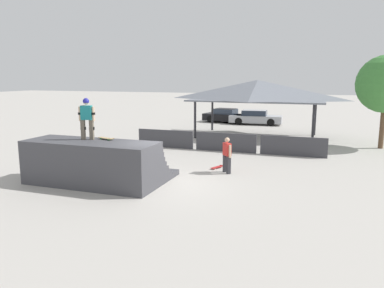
{
  "coord_description": "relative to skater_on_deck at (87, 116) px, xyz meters",
  "views": [
    {
      "loc": [
        5.8,
        -12.94,
        4.18
      ],
      "look_at": [
        -0.2,
        3.94,
        0.95
      ],
      "focal_mm": 35.0,
      "sensor_mm": 36.0,
      "label": 1
    }
  ],
  "objects": [
    {
      "name": "ground_plane",
      "position": [
        2.99,
        0.55,
        -2.67
      ],
      "size": [
        160.0,
        160.0,
        0.0
      ],
      "primitive_type": "plane",
      "color": "#ADA8A0"
    },
    {
      "name": "pavilion_shelter",
      "position": [
        4.32,
        13.76,
        0.56
      ],
      "size": [
        9.08,
        4.88,
        3.96
      ],
      "color": "#2D2D33",
      "rests_on": "ground"
    },
    {
      "name": "quarter_pipe_ramp",
      "position": [
        0.33,
        -0.03,
        -1.91
      ],
      "size": [
        5.32,
        3.53,
        1.73
      ],
      "color": "#424247",
      "rests_on": "ground"
    },
    {
      "name": "parked_car_silver",
      "position": [
        3.04,
        20.54,
        -2.06
      ],
      "size": [
        4.62,
        1.93,
        1.27
      ],
      "rotation": [
        0.0,
        0.0,
        0.05
      ],
      "color": "#A8AAAF",
      "rests_on": "ground"
    },
    {
      "name": "parked_car_black",
      "position": [
        0.24,
        21.14,
        -2.06
      ],
      "size": [
        4.42,
        2.37,
        1.27
      ],
      "rotation": [
        0.0,
        0.0,
        -0.16
      ],
      "color": "black",
      "rests_on": "ground"
    },
    {
      "name": "bystander_walking",
      "position": [
        4.87,
        3.2,
        -1.79
      ],
      "size": [
        0.51,
        0.53,
        1.58
      ],
      "rotation": [
        0.0,
        0.0,
        2.32
      ],
      "color": "#2D2D33",
      "rests_on": "ground"
    },
    {
      "name": "skateboard_on_deck",
      "position": [
        0.72,
        0.22,
        -0.88
      ],
      "size": [
        0.79,
        0.43,
        0.09
      ],
      "rotation": [
        0.0,
        0.0,
        -0.33
      ],
      "color": "green",
      "rests_on": "quarter_pipe_ramp"
    },
    {
      "name": "barrier_fence",
      "position": [
        3.62,
        7.85,
        -2.14
      ],
      "size": [
        10.91,
        0.12,
        1.05
      ],
      "color": "#3D3D42",
      "rests_on": "ground"
    },
    {
      "name": "skater_on_deck",
      "position": [
        0.0,
        0.0,
        0.0
      ],
      "size": [
        0.71,
        0.33,
        1.63
      ],
      "rotation": [
        0.0,
        0.0,
        0.26
      ],
      "color": "#6B6051",
      "rests_on": "quarter_pipe_ramp"
    },
    {
      "name": "skateboard_on_ground",
      "position": [
        4.26,
        3.89,
        -2.61
      ],
      "size": [
        0.49,
        0.78,
        0.09
      ],
      "rotation": [
        0.0,
        0.0,
        1.16
      ],
      "color": "silver",
      "rests_on": "ground"
    }
  ]
}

